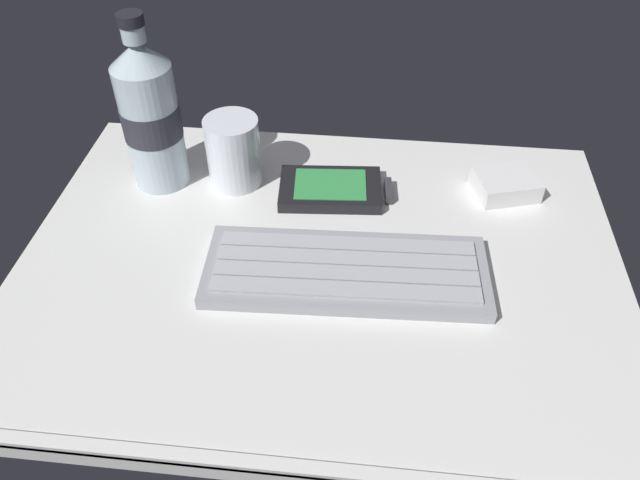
# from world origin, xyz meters

# --- Properties ---
(ground_plane) EXTENTS (0.64, 0.48, 0.03)m
(ground_plane) POSITION_xyz_m (0.00, -0.00, -0.01)
(ground_plane) COLOR silver
(keyboard) EXTENTS (0.29, 0.12, 0.02)m
(keyboard) POSITION_xyz_m (0.03, -0.02, 0.01)
(keyboard) COLOR #93969B
(keyboard) RESTS_ON ground_plane
(handheld_device) EXTENTS (0.13, 0.09, 0.02)m
(handheld_device) POSITION_xyz_m (0.01, 0.12, 0.01)
(handheld_device) COLOR black
(handheld_device) RESTS_ON ground_plane
(juice_cup) EXTENTS (0.06, 0.06, 0.09)m
(juice_cup) POSITION_xyz_m (-0.12, 0.13, 0.04)
(juice_cup) COLOR silver
(juice_cup) RESTS_ON ground_plane
(water_bottle) EXTENTS (0.07, 0.07, 0.21)m
(water_bottle) POSITION_xyz_m (-0.21, 0.12, 0.09)
(water_bottle) COLOR silver
(water_bottle) RESTS_ON ground_plane
(charger_block) EXTENTS (0.08, 0.07, 0.02)m
(charger_block) POSITION_xyz_m (0.21, 0.14, 0.01)
(charger_block) COLOR white
(charger_block) RESTS_ON ground_plane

